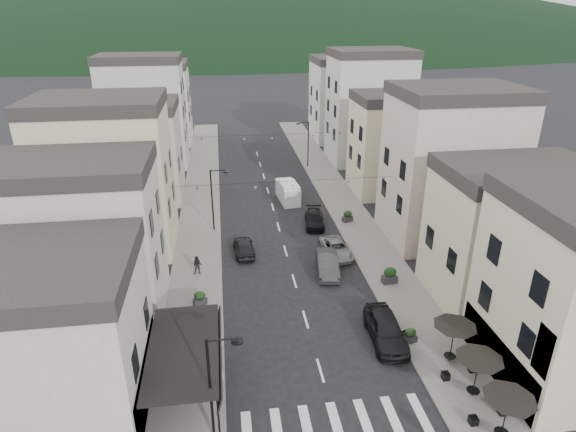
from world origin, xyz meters
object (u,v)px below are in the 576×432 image
parked_car_d (314,219)px  parked_car_a (386,329)px  parked_car_e (244,247)px  pedestrian_a (202,321)px  parked_car_c (336,249)px  parked_car_b (327,264)px  delivery_van (288,192)px  pedestrian_b (198,265)px

parked_car_d → parked_car_a: bearing=-78.4°
parked_car_e → parked_car_d: bearing=-148.3°
parked_car_e → pedestrian_a: size_ratio=2.32×
parked_car_c → pedestrian_a: bearing=-145.1°
parked_car_a → parked_car_e: bearing=125.0°
parked_car_b → pedestrian_a: pedestrian_a is taller
parked_car_e → delivery_van: (5.40, 11.52, 0.38)m
pedestrian_a → parked_car_c: bearing=25.2°
parked_car_c → delivery_van: size_ratio=0.95×
parked_car_b → pedestrian_b: (-10.14, 0.94, 0.14)m
delivery_van → parked_car_b: bearing=-91.9°
parked_car_a → parked_car_b: (-1.80, 8.82, -0.11)m
parked_car_d → pedestrian_b: bearing=-135.6°
delivery_van → pedestrian_a: size_ratio=2.70×
parked_car_d → parked_car_e: size_ratio=1.09×
parked_car_a → delivery_van: bearing=99.1°
pedestrian_b → delivery_van: bearing=63.8°
pedestrian_a → parked_car_b: bearing=19.4°
delivery_van → pedestrian_b: bearing=-127.6°
parked_car_b → parked_car_e: 7.51m
parked_car_d → parked_car_e: 8.58m
parked_car_e → pedestrian_b: bearing=35.9°
parked_car_b → delivery_van: bearing=100.7°
parked_car_c → pedestrian_a: size_ratio=2.56×
parked_car_a → delivery_van: (-2.75, 24.35, 0.21)m
parked_car_e → delivery_van: bearing=-118.3°
delivery_van → pedestrian_b: (-9.18, -14.60, -0.17)m
parked_car_c → pedestrian_b: size_ratio=2.87×
parked_car_a → pedestrian_a: pedestrian_a is taller
parked_car_c → parked_car_a: bearing=-93.0°
pedestrian_a → parked_car_d: bearing=41.4°
parked_car_a → parked_car_d: 17.78m
parked_car_b → pedestrian_b: 10.18m
parked_car_b → pedestrian_a: bearing=-138.5°
parked_car_e → pedestrian_a: (-3.30, -10.58, 0.30)m
delivery_van → parked_car_e: bearing=-120.5°
parked_car_a → parked_car_d: bearing=96.2°
parked_car_a → parked_car_b: bearing=104.2°
parked_car_c → delivery_van: 13.06m
parked_car_b → parked_car_e: bearing=154.9°
pedestrian_a → parked_car_a: bearing=-26.0°
parked_car_c → parked_car_d: size_ratio=1.01×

